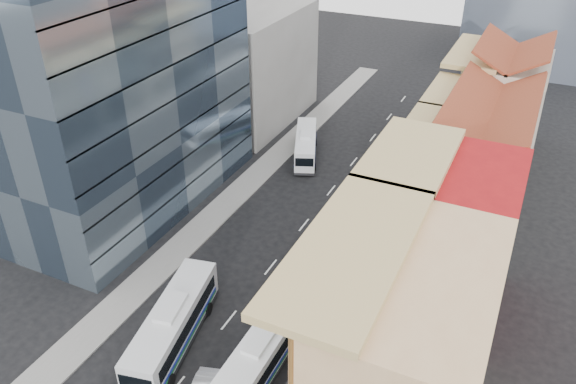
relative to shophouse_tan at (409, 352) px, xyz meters
The scene contains 12 objects.
sidewalk_right 18.82m from the shophouse_tan, 107.93° to the left, with size 3.00×90.00×0.15m, color slate.
sidewalk_left 28.82m from the shophouse_tan, 142.93° to the left, with size 3.00×90.00×0.15m, color slate.
shophouse_tan is the anchor object (origin of this frame).
shophouse_red 12.00m from the shophouse_tan, 90.00° to the left, with size 8.00×10.00×12.00m, color #A21213.
shophouse_cream_near 21.52m from the shophouse_tan, 90.00° to the left, with size 8.00×9.00×10.00m, color beige.
shophouse_cream_mid 30.52m from the shophouse_tan, 90.00° to the left, with size 8.00×9.00×10.00m, color beige.
shophouse_cream_far 41.00m from the shophouse_tan, 90.00° to the left, with size 8.00×12.00×11.00m, color beige.
office_tower 35.19m from the shophouse_tan, 155.70° to the left, with size 12.00×26.00×30.00m, color #39495A.
office_block_far 47.64m from the shophouse_tan, 129.04° to the left, with size 10.00×18.00×14.00m, color gray.
bus_left_near 16.85m from the shophouse_tan, behind, with size 2.64×11.25×3.61m, color silver, non-canonical shape.
bus_left_far 35.89m from the shophouse_tan, 123.20° to the left, with size 2.28×9.75×3.13m, color silver, non-canonical shape.
bus_right 10.40m from the shophouse_tan, behind, with size 2.41×10.31×3.31m, color white, non-canonical shape.
Camera 1 is at (17.43, -18.26, 30.42)m, focal length 35.00 mm.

